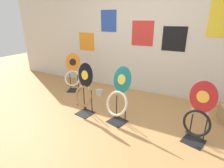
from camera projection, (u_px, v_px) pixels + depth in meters
The scene contains 7 objects.
ground_plane at pixel (100, 132), 2.71m from camera, with size 14.00×14.00×0.00m, color #B7844C.
wall_back at pixel (144, 36), 3.88m from camera, with size 8.00×0.07×2.60m.
toilet_seat_display_crimson_swirl at pixel (199, 115), 2.37m from camera, with size 0.39×0.35×0.91m.
toilet_seat_display_orange_sun at pixel (73, 75), 4.19m from camera, with size 0.45×0.41×0.90m.
toilet_seat_display_jazz_black at pixel (84, 90), 3.10m from camera, with size 0.41×0.32×0.95m.
toilet_seat_display_teal_sax at pixel (119, 96), 2.85m from camera, with size 0.46×0.39×0.95m.
paint_can at pixel (99, 92), 4.05m from camera, with size 0.16×0.16×0.12m.
Camera 1 is at (1.21, -1.94, 1.65)m, focal length 28.00 mm.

